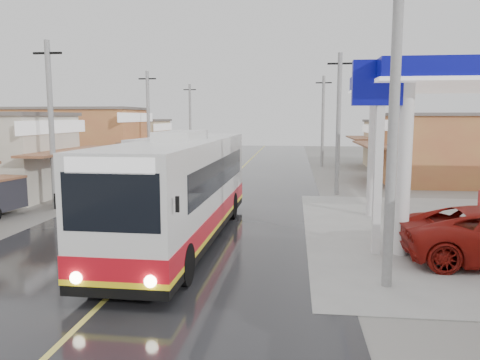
{
  "coord_description": "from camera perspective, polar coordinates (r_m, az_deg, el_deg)",
  "views": [
    {
      "loc": [
        4.53,
        -12.22,
        4.46
      ],
      "look_at": [
        2.38,
        6.29,
        1.93
      ],
      "focal_mm": 35.0,
      "sensor_mm": 36.0,
      "label": 1
    }
  ],
  "objects": [
    {
      "name": "ground",
      "position": [
        13.77,
        -13.22,
        -11.36
      ],
      "size": [
        120.0,
        120.0,
        0.0
      ],
      "primitive_type": "plane",
      "color": "slate",
      "rests_on": "ground"
    },
    {
      "name": "road",
      "position": [
        27.95,
        -2.78,
        -1.44
      ],
      "size": [
        12.0,
        90.0,
        0.02
      ],
      "primitive_type": "cube",
      "color": "black",
      "rests_on": "ground"
    },
    {
      "name": "centre_line",
      "position": [
        27.94,
        -2.78,
        -1.41
      ],
      "size": [
        0.15,
        90.0,
        0.01
      ],
      "primitive_type": "cube",
      "color": "#D8CC4C",
      "rests_on": "road"
    },
    {
      "name": "shopfronts_left",
      "position": [
        35.22,
        -23.28,
        -0.17
      ],
      "size": [
        11.0,
        44.0,
        5.2
      ],
      "primitive_type": null,
      "color": "tan",
      "rests_on": "ground"
    },
    {
      "name": "utility_poles_left",
      "position": [
        30.81,
        -15.42,
        -0.87
      ],
      "size": [
        1.6,
        50.0,
        8.0
      ],
      "primitive_type": null,
      "color": "gray",
      "rests_on": "ground"
    },
    {
      "name": "utility_poles_right",
      "position": [
        27.69,
        11.67,
        -1.69
      ],
      "size": [
        1.6,
        36.0,
        8.0
      ],
      "primitive_type": null,
      "color": "gray",
      "rests_on": "ground"
    },
    {
      "name": "coach_bus",
      "position": [
        16.76,
        -6.95,
        -1.1
      ],
      "size": [
        3.05,
        12.68,
        3.94
      ],
      "rotation": [
        0.0,
        0.0,
        -0.02
      ],
      "color": "silver",
      "rests_on": "road"
    },
    {
      "name": "second_bus",
      "position": [
        32.5,
        -8.44,
        2.68
      ],
      "size": [
        3.71,
        9.45,
        3.05
      ],
      "rotation": [
        0.0,
        0.0,
        -0.14
      ],
      "color": "silver",
      "rests_on": "road"
    },
    {
      "name": "cyclist",
      "position": [
        26.24,
        -14.79,
        -0.88
      ],
      "size": [
        0.73,
        1.86,
        1.97
      ],
      "rotation": [
        0.0,
        0.0,
        -0.05
      ],
      "color": "black",
      "rests_on": "ground"
    }
  ]
}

